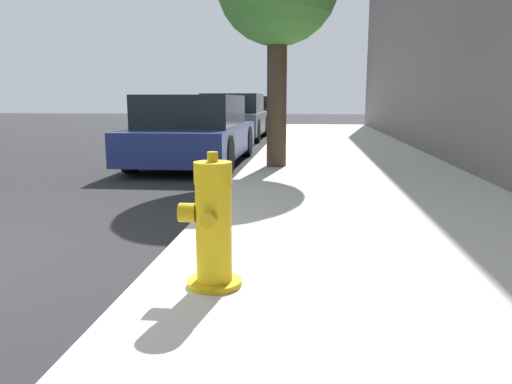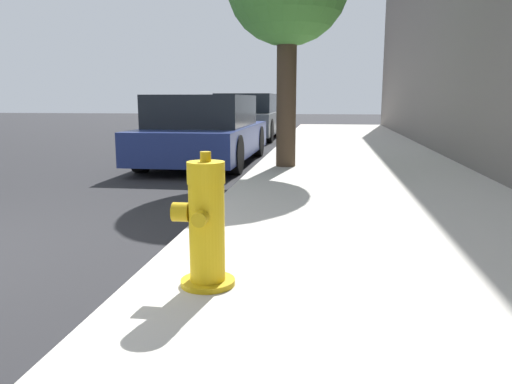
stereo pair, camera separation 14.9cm
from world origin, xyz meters
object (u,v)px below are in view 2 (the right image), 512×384
at_px(parked_car_near, 206,131).
at_px(parked_car_mid, 248,117).
at_px(parked_car_far, 270,113).
at_px(fire_hydrant, 206,226).

relative_size(parked_car_near, parked_car_mid, 1.06).
height_order(parked_car_near, parked_car_far, parked_car_far).
xyz_separation_m(parked_car_mid, parked_car_far, (0.01, 6.14, -0.02)).
relative_size(fire_hydrant, parked_car_far, 0.21).
bearing_deg(parked_car_mid, fire_hydrant, -82.08).
bearing_deg(parked_car_far, fire_hydrant, -84.65).
xyz_separation_m(fire_hydrant, parked_car_mid, (-1.79, 12.86, 0.19)).
xyz_separation_m(parked_car_near, parked_car_mid, (-0.14, 6.17, 0.04)).
bearing_deg(parked_car_far, parked_car_near, -89.38).
distance_m(parked_car_near, parked_car_far, 12.31).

